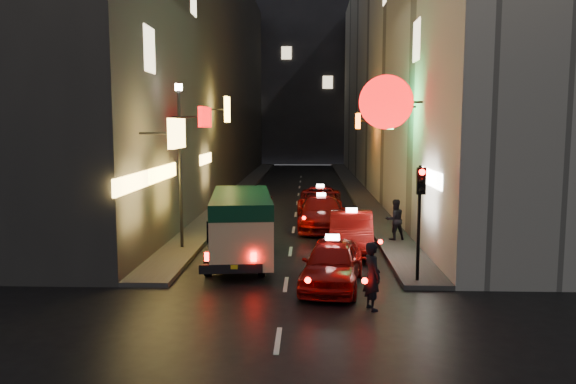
# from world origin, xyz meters

# --- Properties ---
(building_left) EXTENTS (7.46, 52.20, 18.00)m
(building_left) POSITION_xyz_m (-8.00, 33.99, 9.00)
(building_left) COLOR #363331
(building_left) RESTS_ON ground
(building_right) EXTENTS (8.41, 52.00, 18.00)m
(building_right) POSITION_xyz_m (8.00, 33.99, 9.00)
(building_right) COLOR #BAB6AA
(building_right) RESTS_ON ground
(building_far) EXTENTS (30.00, 10.00, 22.00)m
(building_far) POSITION_xyz_m (0.00, 66.00, 11.00)
(building_far) COLOR #313136
(building_far) RESTS_ON ground
(sidewalk_left) EXTENTS (1.50, 52.00, 0.15)m
(sidewalk_left) POSITION_xyz_m (-4.25, 34.00, 0.07)
(sidewalk_left) COLOR #44423F
(sidewalk_left) RESTS_ON ground
(sidewalk_right) EXTENTS (1.50, 52.00, 0.15)m
(sidewalk_right) POSITION_xyz_m (4.25, 34.00, 0.07)
(sidewalk_right) COLOR #44423F
(sidewalk_right) RESTS_ON ground
(minibus) EXTENTS (2.64, 5.89, 2.44)m
(minibus) POSITION_xyz_m (-1.67, 11.23, 1.54)
(minibus) COLOR beige
(minibus) RESTS_ON ground
(taxi_near) EXTENTS (2.87, 5.45, 1.82)m
(taxi_near) POSITION_xyz_m (1.40, 8.33, 0.83)
(taxi_near) COLOR maroon
(taxi_near) RESTS_ON ground
(taxi_second) EXTENTS (2.71, 5.72, 1.94)m
(taxi_second) POSITION_xyz_m (2.34, 13.13, 0.88)
(taxi_second) COLOR maroon
(taxi_second) RESTS_ON ground
(taxi_third) EXTENTS (2.37, 5.61, 1.94)m
(taxi_third) POSITION_xyz_m (1.28, 17.93, 0.89)
(taxi_third) COLOR maroon
(taxi_third) RESTS_ON ground
(taxi_far) EXTENTS (2.32, 5.26, 1.82)m
(taxi_far) POSITION_xyz_m (1.34, 22.73, 0.83)
(taxi_far) COLOR maroon
(taxi_far) RESTS_ON ground
(pedestrian_crossing) EXTENTS (0.65, 0.79, 2.06)m
(pedestrian_crossing) POSITION_xyz_m (2.35, 6.25, 1.03)
(pedestrian_crossing) COLOR black
(pedestrian_crossing) RESTS_ON ground
(pedestrian_sidewalk) EXTENTS (0.81, 0.62, 1.89)m
(pedestrian_sidewalk) POSITION_xyz_m (4.23, 14.69, 1.10)
(pedestrian_sidewalk) COLOR black
(pedestrian_sidewalk) RESTS_ON sidewalk_right
(traffic_light) EXTENTS (0.26, 0.43, 3.50)m
(traffic_light) POSITION_xyz_m (4.00, 8.47, 2.69)
(traffic_light) COLOR black
(traffic_light) RESTS_ON sidewalk_right
(lamp_post) EXTENTS (0.28, 0.28, 6.22)m
(lamp_post) POSITION_xyz_m (-4.20, 13.00, 3.72)
(lamp_post) COLOR black
(lamp_post) RESTS_ON sidewalk_left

